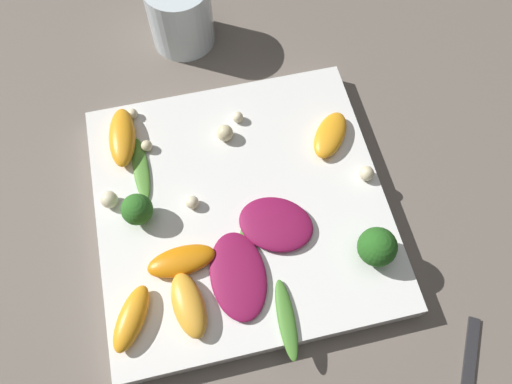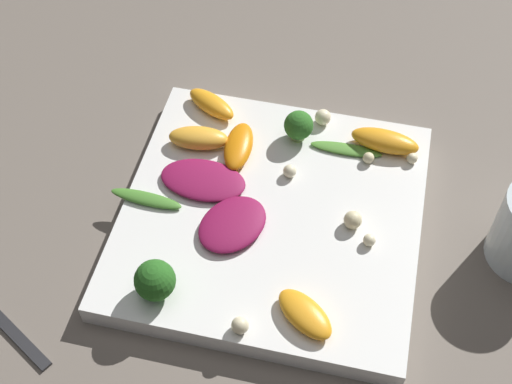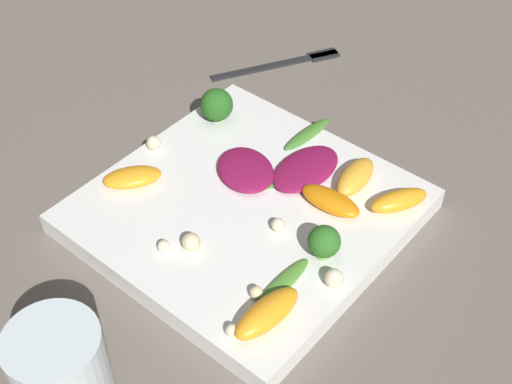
# 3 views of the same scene
# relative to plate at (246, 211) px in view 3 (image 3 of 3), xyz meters

# --- Properties ---
(ground_plane) EXTENTS (2.40, 2.40, 0.00)m
(ground_plane) POSITION_rel_plate_xyz_m (0.00, 0.00, -0.01)
(ground_plane) COLOR #6B6056
(plate) EXTENTS (0.30, 0.30, 0.02)m
(plate) POSITION_rel_plate_xyz_m (0.00, 0.00, 0.00)
(plate) COLOR white
(plate) RESTS_ON ground_plane
(drinking_glass) EXTENTS (0.08, 0.08, 0.09)m
(drinking_glass) POSITION_rel_plate_xyz_m (0.02, -0.26, 0.03)
(drinking_glass) COLOR silver
(drinking_glass) RESTS_ON ground_plane
(fork) EXTENTS (0.11, 0.17, 0.01)m
(fork) POSITION_rel_plate_xyz_m (-0.15, 0.27, -0.01)
(fork) COLOR #262628
(fork) RESTS_ON ground_plane
(radicchio_leaf_0) EXTENTS (0.10, 0.09, 0.01)m
(radicchio_leaf_0) POSITION_rel_plate_xyz_m (-0.03, 0.03, 0.02)
(radicchio_leaf_0) COLOR maroon
(radicchio_leaf_0) RESTS_ON plate
(radicchio_leaf_1) EXTENTS (0.06, 0.09, 0.01)m
(radicchio_leaf_1) POSITION_rel_plate_xyz_m (0.02, 0.08, 0.02)
(radicchio_leaf_1) COLOR maroon
(radicchio_leaf_1) RESTS_ON plate
(orange_segment_0) EXTENTS (0.05, 0.07, 0.02)m
(orange_segment_0) POSITION_rel_plate_xyz_m (0.13, 0.10, 0.02)
(orange_segment_0) COLOR orange
(orange_segment_0) RESTS_ON plate
(orange_segment_1) EXTENTS (0.04, 0.07, 0.02)m
(orange_segment_1) POSITION_rel_plate_xyz_m (0.07, 0.10, 0.02)
(orange_segment_1) COLOR #FCAD33
(orange_segment_1) RESTS_ON plate
(orange_segment_2) EXTENTS (0.04, 0.08, 0.02)m
(orange_segment_2) POSITION_rel_plate_xyz_m (0.11, -0.10, 0.02)
(orange_segment_2) COLOR orange
(orange_segment_2) RESTS_ON plate
(orange_segment_3) EXTENTS (0.06, 0.07, 0.02)m
(orange_segment_3) POSITION_rel_plate_xyz_m (-0.11, -0.06, 0.02)
(orange_segment_3) COLOR orange
(orange_segment_3) RESTS_ON plate
(orange_segment_4) EXTENTS (0.07, 0.03, 0.02)m
(orange_segment_4) POSITION_rel_plate_xyz_m (0.07, 0.05, 0.02)
(orange_segment_4) COLOR orange
(orange_segment_4) RESTS_ON plate
(broccoli_floret_0) EXTENTS (0.04, 0.04, 0.04)m
(broccoli_floret_0) POSITION_rel_plate_xyz_m (-0.12, 0.09, 0.03)
(broccoli_floret_0) COLOR #84AD5B
(broccoli_floret_0) RESTS_ON plate
(broccoli_floret_1) EXTENTS (0.03, 0.03, 0.04)m
(broccoli_floret_1) POSITION_rel_plate_xyz_m (0.11, -0.01, 0.03)
(broccoli_floret_1) COLOR #84AD5B
(broccoli_floret_1) RESTS_ON plate
(arugula_sprig_0) EXTENTS (0.02, 0.08, 0.01)m
(arugula_sprig_0) POSITION_rel_plate_xyz_m (-0.02, 0.13, 0.02)
(arugula_sprig_0) COLOR #47842D
(arugula_sprig_0) RESTS_ON plate
(arugula_sprig_1) EXTENTS (0.04, 0.07, 0.00)m
(arugula_sprig_1) POSITION_rel_plate_xyz_m (0.01, 0.05, 0.01)
(arugula_sprig_1) COLOR #47842D
(arugula_sprig_1) RESTS_ON plate
(arugula_sprig_2) EXTENTS (0.02, 0.08, 0.01)m
(arugula_sprig_2) POSITION_rel_plate_xyz_m (0.10, -0.06, 0.01)
(arugula_sprig_2) COLOR #518E33
(arugula_sprig_2) RESTS_ON plate
(macadamia_nut_0) EXTENTS (0.02, 0.02, 0.02)m
(macadamia_nut_0) POSITION_rel_plate_xyz_m (-0.14, -0.00, 0.02)
(macadamia_nut_0) COLOR beige
(macadamia_nut_0) RESTS_ON plate
(macadamia_nut_1) EXTENTS (0.01, 0.01, 0.01)m
(macadamia_nut_1) POSITION_rel_plate_xyz_m (-0.02, -0.10, 0.02)
(macadamia_nut_1) COLOR beige
(macadamia_nut_1) RESTS_ON plate
(macadamia_nut_2) EXTENTS (0.01, 0.01, 0.01)m
(macadamia_nut_2) POSITION_rel_plate_xyz_m (0.10, -0.13, 0.02)
(macadamia_nut_2) COLOR beige
(macadamia_nut_2) RESTS_ON plate
(macadamia_nut_3) EXTENTS (0.01, 0.01, 0.01)m
(macadamia_nut_3) POSITION_rel_plate_xyz_m (0.09, -0.09, 0.02)
(macadamia_nut_3) COLOR beige
(macadamia_nut_3) RESTS_ON plate
(macadamia_nut_4) EXTENTS (0.02, 0.02, 0.02)m
(macadamia_nut_4) POSITION_rel_plate_xyz_m (0.13, -0.03, 0.02)
(macadamia_nut_4) COLOR beige
(macadamia_nut_4) RESTS_ON plate
(macadamia_nut_5) EXTENTS (0.01, 0.01, 0.01)m
(macadamia_nut_5) POSITION_rel_plate_xyz_m (0.05, -0.01, 0.02)
(macadamia_nut_5) COLOR beige
(macadamia_nut_5) RESTS_ON plate
(macadamia_nut_6) EXTENTS (0.02, 0.02, 0.02)m
(macadamia_nut_6) POSITION_rel_plate_xyz_m (0.00, -0.08, 0.02)
(macadamia_nut_6) COLOR beige
(macadamia_nut_6) RESTS_ON plate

